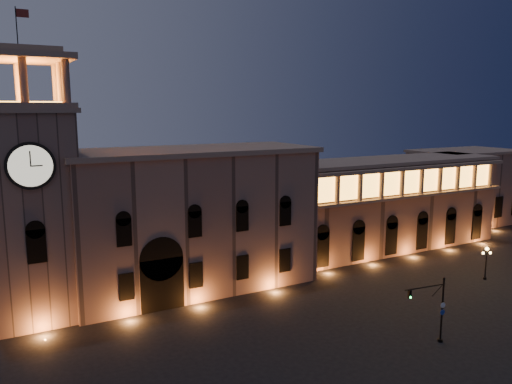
# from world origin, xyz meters

# --- Properties ---
(ground) EXTENTS (160.00, 160.00, 0.00)m
(ground) POSITION_xyz_m (0.00, 0.00, 0.00)
(ground) COLOR black
(ground) RESTS_ON ground
(government_building) EXTENTS (30.80, 12.80, 17.60)m
(government_building) POSITION_xyz_m (-2.08, 21.93, 8.77)
(government_building) COLOR #7F5F53
(government_building) RESTS_ON ground
(clock_tower) EXTENTS (9.80, 9.80, 32.40)m
(clock_tower) POSITION_xyz_m (-20.50, 20.98, 12.50)
(clock_tower) COLOR #7F5F53
(clock_tower) RESTS_ON ground
(colonnade_wing) EXTENTS (40.60, 11.50, 14.50)m
(colonnade_wing) POSITION_xyz_m (32.00, 23.92, 7.33)
(colonnade_wing) COLOR #7A5A4E
(colonnade_wing) RESTS_ON ground
(secondary_building) EXTENTS (20.00, 12.00, 14.00)m
(secondary_building) POSITION_xyz_m (58.00, 30.00, 7.00)
(secondary_building) COLOR #7A5A4E
(secondary_building) RESTS_ON ground
(traffic_light) EXTENTS (4.74, 0.85, 6.53)m
(traffic_light) POSITION_xyz_m (12.57, -4.15, 3.43)
(traffic_light) COLOR black
(traffic_light) RESTS_ON ground
(street_lamp_near) EXTENTS (1.46, 0.68, 4.43)m
(street_lamp_near) POSITION_xyz_m (32.89, 5.63, 2.64)
(street_lamp_near) COLOR black
(street_lamp_near) RESTS_ON ground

